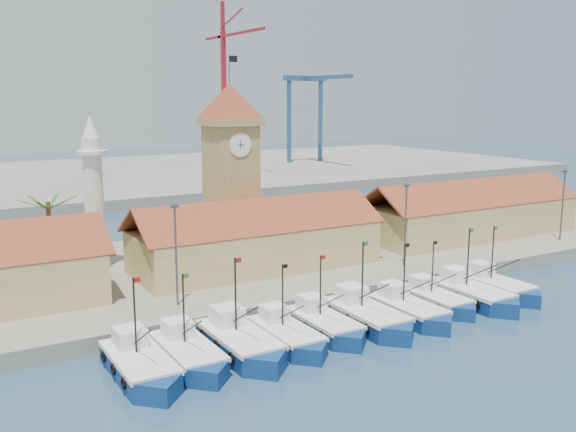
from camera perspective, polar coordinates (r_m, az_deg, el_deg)
ground at (r=54.29m, az=7.13°, el=-10.80°), size 400.00×400.00×0.00m
quay at (r=73.56m, az=-4.30°, el=-4.39°), size 140.00×32.00×1.50m
terminal at (r=154.26m, az=-18.51°, el=3.07°), size 240.00×80.00×2.00m
boat_0 at (r=47.87m, az=-12.94°, el=-13.01°), size 3.66×10.02×7.58m
boat_1 at (r=49.31m, az=-8.77°, el=-12.18°), size 3.49×9.55×7.23m
boat_2 at (r=50.73m, az=-4.14°, el=-11.32°), size 3.83×10.50×7.95m
boat_3 at (r=52.31m, az=-0.01°, el=-10.72°), size 3.35×9.17×6.94m
boat_4 at (r=54.73m, az=3.37°, el=-9.74°), size 3.40×9.31×7.04m
boat_5 at (r=56.61m, az=7.14°, el=-9.01°), size 3.79×10.39×7.86m
boat_6 at (r=59.06m, az=10.75°, el=-8.35°), size 3.49×9.55×7.23m
boat_7 at (r=62.64m, az=13.13°, el=-7.38°), size 3.24×8.87×6.71m
boat_8 at (r=64.78m, az=16.16°, el=-6.83°), size 3.71×10.17×7.70m
boat_9 at (r=68.20m, az=18.12°, el=-6.10°), size 3.54×9.71×7.34m
hall_center at (r=69.31m, az=-2.88°, el=-2.55°), size 27.04×10.13×7.61m
hall_right at (r=88.39m, az=15.85°, el=-0.07°), size 31.20×10.13×7.61m
clock_tower at (r=73.29m, az=-5.11°, el=4.47°), size 5.80×5.80×22.70m
minaret at (r=70.52m, az=-16.88°, el=1.98°), size 3.00×3.00×16.30m
palm_tree at (r=68.21m, az=-20.40°, el=-1.48°), size 5.60×5.03×8.39m
lamp_posts at (r=62.19m, az=0.91°, el=-1.71°), size 80.70×0.25×9.03m
crane_red_right at (r=158.51m, az=-5.55°, el=12.10°), size 1.00×30.88×39.92m
gantry at (r=173.62m, az=2.12°, el=10.69°), size 13.00×22.00×23.20m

